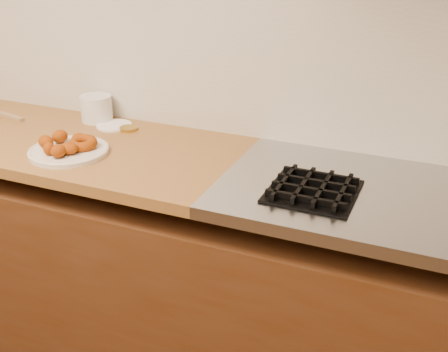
{
  "coord_description": "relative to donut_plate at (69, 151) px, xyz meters",
  "views": [
    {
      "loc": [
        1.15,
        0.12,
        1.65
      ],
      "look_at": [
        0.53,
        1.55,
        0.93
      ],
      "focal_mm": 45.0,
      "sensor_mm": 36.0,
      "label": 1
    }
  ],
  "objects": [
    {
      "name": "wooden_utensil",
      "position": [
        -0.47,
        0.22,
        -0.0
      ],
      "size": [
        0.18,
        0.06,
        0.01
      ],
      "primitive_type": "cube",
      "rotation": [
        0.0,
        0.0,
        -0.22
      ],
      "color": "#8F704B",
      "rests_on": "butcher_block"
    },
    {
      "name": "brass_jar_lid",
      "position": [
        0.07,
        0.29,
        -0.0
      ],
      "size": [
        0.08,
        0.08,
        0.01
      ],
      "primitive_type": "cylinder",
      "rotation": [
        0.0,
        0.0,
        -0.09
      ],
      "color": "#B28D31",
      "rests_on": "butcher_block"
    },
    {
      "name": "plastic_tub",
      "position": [
        -0.11,
        0.33,
        0.04
      ],
      "size": [
        0.16,
        0.16,
        0.1
      ],
      "primitive_type": "cylinder",
      "rotation": [
        0.0,
        0.0,
        -0.3
      ],
      "color": "silver",
      "rests_on": "butcher_block"
    },
    {
      "name": "base_cabinet",
      "position": [
        0.07,
        0.12,
        -0.52
      ],
      "size": [
        3.6,
        0.6,
        0.77
      ],
      "primitive_type": "cube",
      "color": "#4A2A18",
      "rests_on": "floor"
    },
    {
      "name": "wall_back",
      "position": [
        0.07,
        0.43,
        0.44
      ],
      "size": [
        4.0,
        0.02,
        2.7
      ],
      "primitive_type": "cube",
      "color": "tan",
      "rests_on": "ground"
    },
    {
      "name": "burner_grates",
      "position": [
        1.19,
        0.04,
        0.0
      ],
      "size": [
        0.91,
        0.26,
        0.03
      ],
      "color": "black",
      "rests_on": "stovetop"
    },
    {
      "name": "tub_lid",
      "position": [
        -0.01,
        0.3,
        -0.0
      ],
      "size": [
        0.16,
        0.16,
        0.01
      ],
      "primitive_type": "cylinder",
      "rotation": [
        0.0,
        0.0,
        0.13
      ],
      "color": "white",
      "rests_on": "butcher_block"
    },
    {
      "name": "backsplash",
      "position": [
        0.07,
        0.41,
        0.29
      ],
      "size": [
        3.6,
        0.02,
        0.6
      ],
      "primitive_type": "cube",
      "color": "#B8B5A4",
      "rests_on": "wall_back"
    },
    {
      "name": "fried_dough_chunks",
      "position": [
        -0.02,
        -0.01,
        0.03
      ],
      "size": [
        0.18,
        0.21,
        0.05
      ],
      "color": "#913E02",
      "rests_on": "donut_plate"
    },
    {
      "name": "ring_donut",
      "position": [
        0.04,
        0.03,
        0.03
      ],
      "size": [
        0.12,
        0.12,
        0.05
      ],
      "primitive_type": "torus",
      "rotation": [
        0.1,
        0.0,
        0.22
      ],
      "color": "#913E02",
      "rests_on": "donut_plate"
    },
    {
      "name": "donut_plate",
      "position": [
        0.0,
        0.0,
        0.0
      ],
      "size": [
        0.28,
        0.28,
        0.02
      ],
      "primitive_type": "cylinder",
      "color": "beige",
      "rests_on": "butcher_block"
    },
    {
      "name": "stovetop",
      "position": [
        1.22,
        0.12,
        -0.03
      ],
      "size": [
        1.3,
        0.62,
        0.04
      ],
      "primitive_type": "cube",
      "color": "#9EA0A5",
      "rests_on": "base_cabinet"
    }
  ]
}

